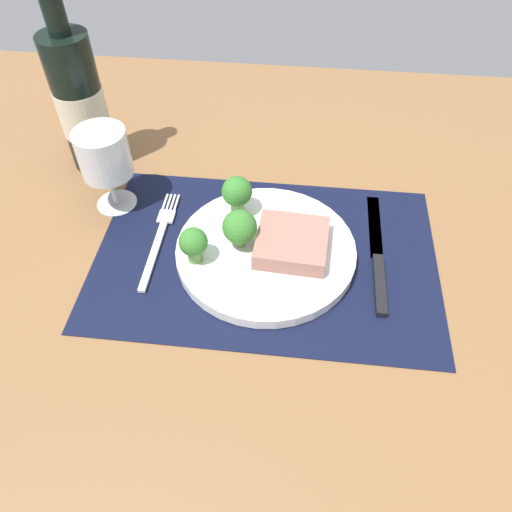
{
  "coord_description": "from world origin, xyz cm",
  "views": [
    {
      "loc": [
        3.75,
        -46.49,
        52.02
      ],
      "look_at": [
        -1.17,
        -1.82,
        1.9
      ],
      "focal_mm": 34.94,
      "sensor_mm": 36.0,
      "label": 1
    }
  ],
  "objects": [
    {
      "name": "ground_plane",
      "position": [
        0.0,
        0.0,
        -1.5
      ],
      "size": [
        140.0,
        110.0,
        3.0
      ],
      "primitive_type": "cube",
      "color": "brown"
    },
    {
      "name": "placemat",
      "position": [
        0.0,
        0.0,
        0.15
      ],
      "size": [
        47.4,
        31.52,
        0.3
      ],
      "primitive_type": "cube",
      "color": "black",
      "rests_on": "ground_plane"
    },
    {
      "name": "plate",
      "position": [
        0.0,
        0.0,
        1.1
      ],
      "size": [
        24.85,
        24.85,
        1.6
      ],
      "primitive_type": "cylinder",
      "color": "white",
      "rests_on": "placemat"
    },
    {
      "name": "steak",
      "position": [
        3.49,
        -0.09,
        3.16
      ],
      "size": [
        10.04,
        9.84,
        2.53
      ],
      "primitive_type": "cube",
      "rotation": [
        0.0,
        0.0,
        -0.06
      ],
      "color": "#9E6B5B",
      "rests_on": "plate"
    },
    {
      "name": "broccoli_center",
      "position": [
        -3.57,
        0.1,
        5.35
      ],
      "size": [
        4.68,
        4.68,
        5.86
      ],
      "color": "#5B8942",
      "rests_on": "plate"
    },
    {
      "name": "broccoli_back_left",
      "position": [
        -9.19,
        -3.28,
        5.02
      ],
      "size": [
        3.84,
        3.84,
        5.31
      ],
      "color": "#5B8942",
      "rests_on": "plate"
    },
    {
      "name": "broccoli_near_steak",
      "position": [
        -4.81,
        6.57,
        5.58
      ],
      "size": [
        4.36,
        4.36,
        6.11
      ],
      "color": "#6B994C",
      "rests_on": "plate"
    },
    {
      "name": "fork",
      "position": [
        -15.53,
        1.42,
        0.55
      ],
      "size": [
        2.4,
        19.2,
        0.5
      ],
      "rotation": [
        0.0,
        0.0,
        -0.0
      ],
      "color": "silver",
      "rests_on": "placemat"
    },
    {
      "name": "knife",
      "position": [
        15.5,
        0.53,
        0.6
      ],
      "size": [
        1.8,
        23.0,
        0.8
      ],
      "rotation": [
        0.0,
        0.0,
        0.05
      ],
      "color": "black",
      "rests_on": "placemat"
    },
    {
      "name": "wine_bottle",
      "position": [
        -30.45,
        18.44,
        11.4
      ],
      "size": [
        7.45,
        7.45,
        31.62
      ],
      "color": "black",
      "rests_on": "ground_plane"
    },
    {
      "name": "wine_glass",
      "position": [
        -23.97,
        8.42,
        8.71
      ],
      "size": [
        7.43,
        7.43,
        12.94
      ],
      "color": "silver",
      "rests_on": "ground_plane"
    }
  ]
}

